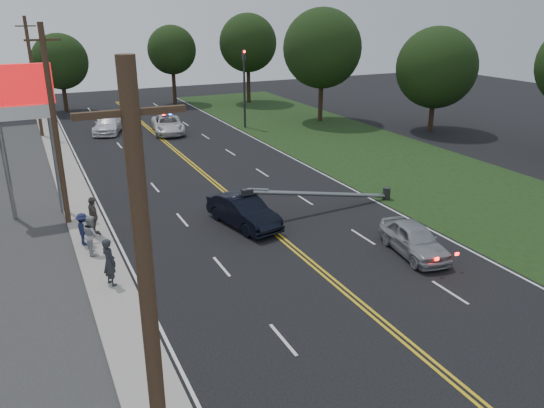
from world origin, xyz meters
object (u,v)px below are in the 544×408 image
utility_pole_near (153,355)px  bystander_c (83,229)px  waiting_sedan (414,239)px  bystander_d (93,216)px  utility_pole_mid (55,128)px  pylon_sign (22,105)px  utility_pole_far (34,78)px  crashed_sedan (244,211)px  emergency_a (168,125)px  bystander_a (109,262)px  bystander_b (92,235)px  fallen_streetlight (330,194)px  emergency_b (108,124)px  traffic_signal (244,82)px

utility_pole_near → bystander_c: utility_pole_near is taller
waiting_sedan → bystander_d: bearing=156.5°
utility_pole_mid → bystander_c: size_ratio=6.39×
pylon_sign → utility_pole_far: 20.06m
pylon_sign → bystander_c: size_ratio=5.11×
utility_pole_near → crashed_sedan: (8.17, 15.89, -4.30)m
emergency_a → crashed_sedan: bearing=-86.8°
crashed_sedan → bystander_d: 7.36m
crashed_sedan → bystander_a: bearing=-165.3°
pylon_sign → bystander_b: bearing=-73.1°
emergency_a → utility_pole_near: bearing=-96.3°
emergency_a → bystander_a: bystander_a is taller
pylon_sign → utility_pole_mid: size_ratio=0.80×
fallen_streetlight → bystander_b: (-12.72, -0.46, 0.11)m
utility_pole_near → bystander_d: bearing=86.7°
waiting_sedan → crashed_sedan: bearing=140.5°
bystander_a → pylon_sign: bearing=-9.8°
utility_pole_near → fallen_streetlight: bearing=50.1°
pylon_sign → bystander_b: size_ratio=4.40×
pylon_sign → waiting_sedan: 20.40m
emergency_b → bystander_b: (-4.90, -25.75, 0.28)m
traffic_signal → bystander_a: bearing=-122.8°
crashed_sedan → bystander_d: bystander_d is taller
utility_pole_near → bystander_d: (1.02, 17.62, -3.98)m
pylon_sign → bystander_d: (2.32, -4.38, -4.89)m
utility_pole_mid → bystander_a: bearing=-83.5°
emergency_b → pylon_sign: bearing=-89.1°
traffic_signal → bystander_c: traffic_signal is taller
crashed_sedan → emergency_a: bearing=72.7°
emergency_a → bystander_d: 23.16m
bystander_a → traffic_signal: bearing=-55.3°
fallen_streetlight → bystander_a: 13.06m
bystander_c → bystander_d: bystander_d is taller
emergency_b → utility_pole_far: bearing=-166.8°
utility_pole_near → crashed_sedan: size_ratio=2.10×
fallen_streetlight → emergency_b: fallen_streetlight is taller
crashed_sedan → bystander_b: bearing=170.8°
utility_pole_mid → emergency_b: size_ratio=1.93×
pylon_sign → crashed_sedan: bearing=-32.8°
pylon_sign → utility_pole_far: (1.30, 20.00, -0.91)m
waiting_sedan → emergency_b: size_ratio=0.82×
pylon_sign → crashed_sedan: 12.42m
emergency_a → emergency_b: (-4.77, 2.46, -0.01)m
bystander_a → bystander_c: bearing=-16.3°
bystander_b → bystander_c: (-0.26, 1.15, -0.13)m
utility_pole_far → crashed_sedan: size_ratio=2.10×
emergency_a → bystander_a: 28.22m
fallen_streetlight → utility_pole_mid: 14.58m
utility_pole_near → bystander_b: (0.67, 15.54, -4.06)m
utility_pole_near → bystander_b: size_ratio=5.50×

